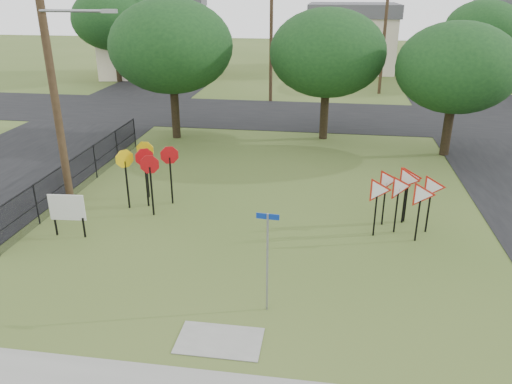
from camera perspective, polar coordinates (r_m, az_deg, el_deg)
ground at (r=14.20m, az=-2.09°, el=-10.59°), size 140.00×140.00×0.00m
street_left at (r=27.08m, az=-23.80°, el=3.95°), size 8.00×50.00×0.02m
street_far at (r=32.69m, az=4.33°, el=8.75°), size 60.00×8.00×0.02m
curb_pad at (r=12.30m, az=-4.19°, el=-16.59°), size 2.00×1.20×0.02m
street_name_sign at (r=12.41m, az=1.31°, el=-7.30°), size 0.56×0.06×2.73m
stop_sign_cluster at (r=18.81m, az=-12.33°, el=3.27°), size 2.09×1.71×2.30m
yield_sign_cluster at (r=17.25m, az=16.57°, el=0.51°), size 2.70×1.55×2.11m
info_board at (r=17.45m, az=-20.79°, el=-1.82°), size 1.20×0.12×1.50m
utility_pole_main at (r=18.93m, az=-22.33°, el=13.18°), size 3.55×0.33×10.00m
far_pole_a at (r=36.07m, az=1.75°, el=17.49°), size 1.40×0.24×9.00m
far_pole_b at (r=40.00m, az=14.46°, el=16.97°), size 1.40×0.24×8.50m
far_pole_c at (r=43.56m, az=-8.31°, el=18.15°), size 1.40×0.24×9.00m
fence_run at (r=21.62m, az=-19.20°, el=2.41°), size 0.05×11.55×1.50m
house_left at (r=48.66m, az=-11.60°, el=17.25°), size 10.58×8.88×7.20m
house_mid at (r=51.92m, az=10.85°, el=17.05°), size 8.40×8.40×6.20m
tree_near_left at (r=27.13m, az=-9.67°, el=16.09°), size 6.40×6.40×7.27m
tree_near_mid at (r=26.88m, az=8.17°, el=15.44°), size 6.00×6.00×6.80m
tree_near_right at (r=25.59m, az=21.95°, el=13.02°), size 5.60×5.60×6.33m
tree_far_left at (r=45.58m, az=-16.00°, el=18.46°), size 6.80×6.80×7.73m
tree_far_right at (r=45.35m, az=24.54°, el=16.55°), size 6.00×6.00×6.80m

